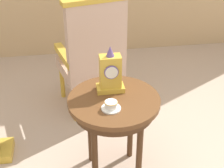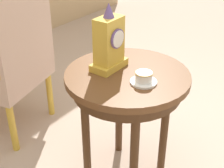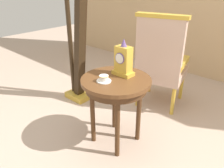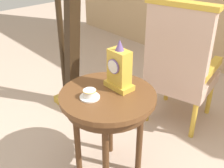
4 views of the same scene
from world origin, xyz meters
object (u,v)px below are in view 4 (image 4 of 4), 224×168
object	(u,v)px
teacup_left	(90,94)
harp	(69,34)
mantel_clock	(119,69)
armchair	(180,64)
side_table	(108,105)

from	to	relation	value
teacup_left	harp	xyz separation A→B (m)	(-0.87, 0.44, 0.07)
mantel_clock	armchair	xyz separation A→B (m)	(-0.05, 0.75, -0.21)
side_table	armchair	size ratio (longest dim) A/B	0.59
harp	teacup_left	bearing A→B (deg)	-26.86
armchair	harp	world-z (taller)	harp
teacup_left	mantel_clock	world-z (taller)	mantel_clock
teacup_left	harp	size ratio (longest dim) A/B	0.07
side_table	armchair	world-z (taller)	armchair
side_table	mantel_clock	size ratio (longest dim) A/B	2.00
side_table	teacup_left	bearing A→B (deg)	-107.57
side_table	harp	distance (m)	0.98
mantel_clock	harp	xyz separation A→B (m)	(-0.90, 0.22, -0.04)
teacup_left	armchair	bearing A→B (deg)	91.21
mantel_clock	harp	world-z (taller)	harp
mantel_clock	armchair	distance (m)	0.78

